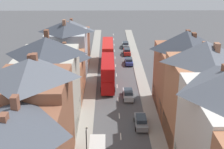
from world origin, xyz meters
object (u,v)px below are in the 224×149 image
double_decker_bus_mid_street (108,72)px  car_mid_white (127,52)px  car_near_silver (126,45)px  street_lamp (87,147)px  car_parked_left_a (129,61)px  double_decker_bus_lead (108,53)px  car_mid_black (141,121)px  car_far_grey (128,94)px

double_decker_bus_mid_street → car_mid_white: bearing=76.4°
car_near_silver → street_lamp: street_lamp is taller
car_near_silver → double_decker_bus_mid_street: bearing=-100.4°
car_parked_left_a → double_decker_bus_lead: bearing=178.8°
car_mid_white → car_mid_black: bearing=-90.0°
car_mid_black → street_lamp: 12.61m
car_parked_left_a → street_lamp: (-7.35, -38.05, 2.44)m
car_mid_black → street_lamp: (-7.35, -9.96, 2.38)m
double_decker_bus_lead → car_near_silver: size_ratio=2.60×
car_near_silver → car_parked_left_a: bearing=-90.0°
car_far_grey → car_parked_left_a: bearing=86.0°
car_near_silver → car_mid_white: (0.00, -6.55, 0.02)m
car_near_silver → car_far_grey: size_ratio=0.91×
double_decker_bus_lead → car_far_grey: bearing=-79.0°
car_near_silver → car_mid_black: 42.24m
car_parked_left_a → car_mid_black: 28.09m
car_far_grey → double_decker_bus_lead: bearing=101.0°
car_mid_black → car_mid_white: bearing=90.0°
double_decker_bus_lead → car_mid_white: (4.91, 7.49, -1.98)m
double_decker_bus_mid_street → car_parked_left_a: size_ratio=2.61×
car_parked_left_a → car_far_grey: bearing=-94.0°
double_decker_bus_lead → double_decker_bus_mid_street: same height
car_parked_left_a → car_far_grey: size_ratio=0.90×
car_mid_black → car_mid_white: car_mid_black is taller
double_decker_bus_mid_street → car_far_grey: 7.04m
double_decker_bus_mid_street → car_mid_black: (4.91, -15.42, -1.96)m
double_decker_bus_lead → car_mid_black: 28.68m
car_mid_white → street_lamp: 46.30m
car_far_grey → street_lamp: size_ratio=0.83×
double_decker_bus_mid_street → car_mid_black: size_ratio=2.36×
car_parked_left_a → car_far_grey: 18.43m
double_decker_bus_mid_street → street_lamp: bearing=-95.5°
car_mid_white → car_far_grey: car_far_grey is taller
double_decker_bus_lead → car_parked_left_a: size_ratio=2.61×
car_mid_white → car_near_silver: bearing=90.0°
double_decker_bus_mid_street → car_near_silver: size_ratio=2.60×
double_decker_bus_lead → car_parked_left_a: 5.31m
double_decker_bus_lead → car_near_silver: bearing=70.7°
car_mid_white → street_lamp: (-7.35, -45.65, 2.40)m
street_lamp → car_parked_left_a: bearing=79.1°
double_decker_bus_lead → car_mid_white: 9.17m
double_decker_bus_lead → car_parked_left_a: bearing=-1.2°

